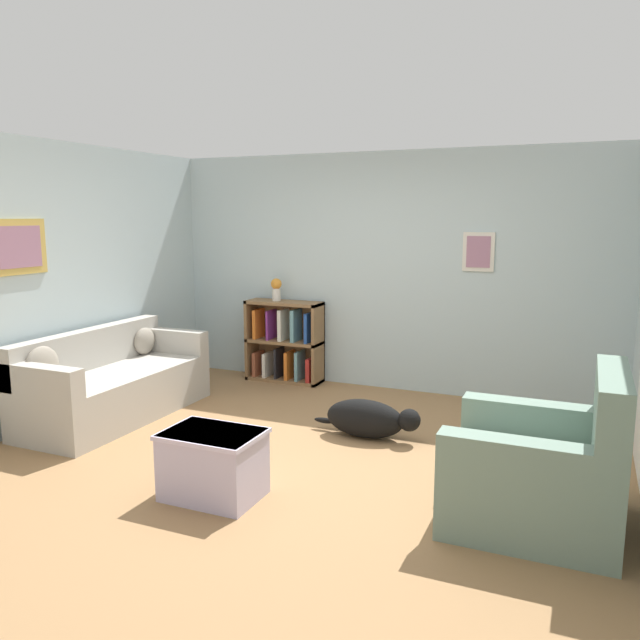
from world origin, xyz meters
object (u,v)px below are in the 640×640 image
at_px(couch, 113,384).
at_px(coffee_table, 213,463).
at_px(dog, 368,419).
at_px(recliner_chair, 544,471).
at_px(vase, 276,288).
at_px(bookshelf, 285,343).

distance_m(couch, coffee_table, 2.15).
bearing_deg(dog, recliner_chair, -34.29).
distance_m(couch, vase, 2.16).
bearing_deg(vase, couch, -114.14).
relative_size(recliner_chair, dog, 1.03).
height_order(bookshelf, dog, bookshelf).
xyz_separation_m(recliner_chair, vase, (-3.12, 2.44, 0.74)).
distance_m(coffee_table, dog, 1.64).
height_order(coffee_table, dog, coffee_table).
relative_size(bookshelf, coffee_table, 1.42).
bearing_deg(recliner_chair, dog, 145.71).
height_order(couch, coffee_table, couch).
xyz_separation_m(coffee_table, vase, (-1.02, 2.94, 0.84)).
xyz_separation_m(couch, vase, (0.82, 1.84, 0.77)).
xyz_separation_m(couch, bookshelf, (0.92, 1.86, 0.13)).
distance_m(couch, bookshelf, 2.08).
bearing_deg(coffee_table, dog, 68.56).
xyz_separation_m(recliner_chair, dog, (-1.50, 1.02, -0.18)).
relative_size(coffee_table, dog, 0.67).
height_order(recliner_chair, coffee_table, recliner_chair).
relative_size(couch, bookshelf, 2.06).
bearing_deg(coffee_table, vase, 109.13).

